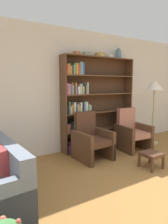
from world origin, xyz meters
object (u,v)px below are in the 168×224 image
at_px(bookshelf, 91,105).
at_px(armchair_cushioned, 132,132).
at_px(bowl_sage, 100,55).
at_px(armchair_leather, 91,139).
at_px(floor_lamp, 154,88).
at_px(bowl_cream, 77,53).
at_px(footstool, 151,156).
at_px(bowl_olive, 86,54).
at_px(bowl_copper, 110,56).
at_px(vase_tall, 118,54).

distance_m(bookshelf, armchair_cushioned, 1.16).
distance_m(bookshelf, bowl_sage, 1.19).
bearing_deg(armchair_leather, floor_lamp, 178.09).
xyz_separation_m(bowl_cream, bowl_sage, (0.62, -0.00, 0.01)).
distance_m(armchair_leather, footstool, 1.21).
distance_m(bowl_olive, footstool, 2.53).
bearing_deg(armchair_cushioned, armchair_leather, 4.76).
bearing_deg(armchair_leather, bowl_olive, -115.91).
height_order(bowl_copper, vase_tall, vase_tall).
xyz_separation_m(bookshelf, bowl_sage, (0.23, -0.01, 1.17)).
height_order(bookshelf, armchair_leather, bookshelf).
distance_m(bowl_olive, bowl_copper, 0.67).
bearing_deg(armchair_cushioned, bowl_copper, -59.42).
relative_size(armchair_cushioned, footstool, 2.83).
bearing_deg(bowl_copper, bookshelf, 178.66).
xyz_separation_m(bowl_sage, vase_tall, (0.56, 0.00, 0.05)).
relative_size(bowl_cream, footstool, 0.53).
height_order(bookshelf, armchair_cushioned, bookshelf).
height_order(bowl_cream, armchair_cushioned, bowl_cream).
height_order(bowl_sage, armchair_cushioned, bowl_sage).
bearing_deg(vase_tall, floor_lamp, -30.35).
xyz_separation_m(bookshelf, armchair_cushioned, (0.79, -0.55, -0.64)).
bearing_deg(bowl_copper, bowl_olive, 180.00).
bearing_deg(footstool, armchair_cushioned, 64.15).
relative_size(bookshelf, vase_tall, 8.73).
height_order(bookshelf, bowl_cream, bowl_cream).
distance_m(bookshelf, floor_lamp, 1.73).
bearing_deg(bowl_sage, footstool, -87.01).
bearing_deg(armchair_leather, bookshelf, -127.28).
bearing_deg(bowl_sage, bowl_cream, 180.00).
distance_m(bookshelf, bowl_copper, 1.28).
bearing_deg(bowl_olive, floor_lamp, -15.18).
bearing_deg(vase_tall, armchair_leather, -155.10).
distance_m(armchair_leather, armchair_cushioned, 1.15).
bearing_deg(bowl_olive, armchair_leather, -112.18).
bearing_deg(bowl_sage, bowl_copper, 0.00).
bearing_deg(floor_lamp, bowl_sage, 160.94).
height_order(vase_tall, armchair_leather, vase_tall).
relative_size(armchair_leather, armchair_cushioned, 1.00).
bearing_deg(bookshelf, armchair_leather, -123.54).
height_order(bowl_sage, footstool, bowl_sage).
bearing_deg(bookshelf, floor_lamp, -16.88).
bearing_deg(footstool, bowl_copper, 81.92).
bearing_deg(floor_lamp, armchair_leather, -178.17).
relative_size(armchair_leather, footstool, 2.83).
bearing_deg(bowl_cream, bowl_sage, -0.00).
xyz_separation_m(bookshelf, bowl_copper, (0.53, -0.01, 1.16)).
distance_m(bowl_olive, vase_tall, 0.94).
height_order(vase_tall, armchair_cushioned, vase_tall).
bearing_deg(vase_tall, bowl_cream, -180.00).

